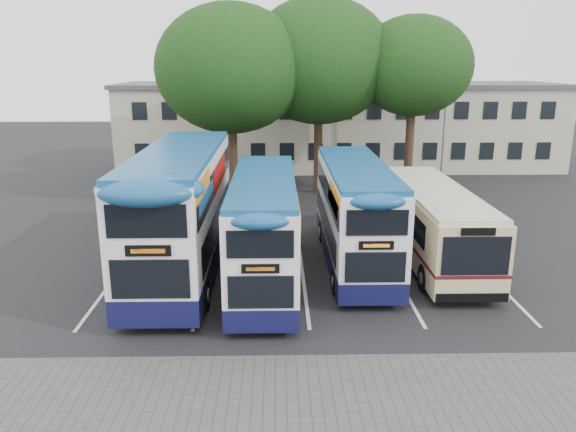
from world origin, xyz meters
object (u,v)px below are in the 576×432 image
(bus_dd_mid, at_px, (264,225))
(bus_dd_right, at_px, (355,209))
(bus_single, at_px, (433,219))
(tree_right, at_px, (414,66))
(lamp_post, at_px, (446,105))
(tree_left, at_px, (231,69))
(tree_mid, at_px, (319,61))
(bus_dd_left, at_px, (182,205))

(bus_dd_mid, distance_m, bus_dd_right, 4.00)
(bus_dd_mid, height_order, bus_dd_right, bus_dd_right)
(bus_dd_right, height_order, bus_single, bus_dd_right)
(tree_right, bearing_deg, lamp_post, 46.08)
(tree_left, bearing_deg, bus_dd_right, -62.61)
(tree_left, distance_m, bus_single, 14.65)
(tree_mid, height_order, bus_single, tree_mid)
(tree_right, height_order, bus_dd_mid, tree_right)
(bus_dd_mid, xyz_separation_m, bus_dd_right, (3.52, 1.91, 0.05))
(tree_right, bearing_deg, bus_single, -97.87)
(bus_dd_left, bearing_deg, lamp_post, 46.93)
(tree_left, xyz_separation_m, bus_dd_left, (-1.09, -11.39, -4.78))
(tree_left, xyz_separation_m, bus_dd_mid, (2.02, -12.60, -5.22))
(lamp_post, height_order, tree_left, tree_left)
(bus_dd_left, bearing_deg, tree_left, 84.52)
(tree_mid, xyz_separation_m, bus_dd_right, (0.57, -12.36, -5.57))
(tree_left, distance_m, bus_dd_mid, 13.78)
(tree_mid, relative_size, tree_right, 1.10)
(tree_right, bearing_deg, bus_dd_left, -132.85)
(bus_dd_right, xyz_separation_m, bus_single, (3.20, 0.40, -0.53))
(lamp_post, bearing_deg, bus_dd_mid, -124.12)
(tree_mid, height_order, tree_right, tree_mid)
(bus_single, bearing_deg, bus_dd_right, -172.95)
(bus_dd_right, relative_size, bus_single, 0.97)
(lamp_post, height_order, bus_dd_right, lamp_post)
(bus_dd_mid, bearing_deg, tree_left, 99.12)
(tree_left, xyz_separation_m, bus_single, (8.74, -10.29, -5.69))
(tree_right, xyz_separation_m, bus_dd_left, (-11.38, -12.26, -4.91))
(bus_single, bearing_deg, bus_dd_left, -173.63)
(lamp_post, bearing_deg, bus_dd_right, -117.69)
(lamp_post, xyz_separation_m, bus_dd_left, (-14.29, -15.29, -2.51))
(bus_dd_left, bearing_deg, bus_single, 6.37)
(tree_right, xyz_separation_m, bus_dd_right, (-4.74, -11.56, -5.29))
(bus_dd_left, distance_m, bus_single, 9.94)
(tree_left, relative_size, tree_right, 1.05)
(tree_mid, relative_size, bus_dd_left, 1.02)
(lamp_post, distance_m, tree_left, 13.94)
(bus_dd_mid, distance_m, bus_single, 7.12)
(tree_right, bearing_deg, bus_dd_right, -112.31)
(lamp_post, distance_m, bus_dd_right, 16.72)
(tree_left, bearing_deg, tree_mid, 18.53)
(tree_right, height_order, bus_dd_right, tree_right)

